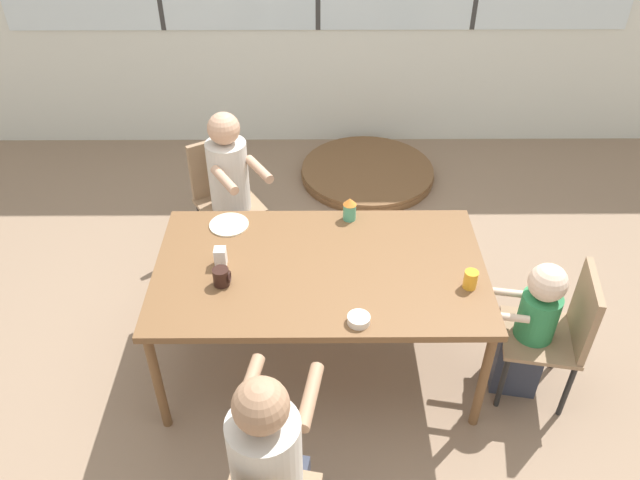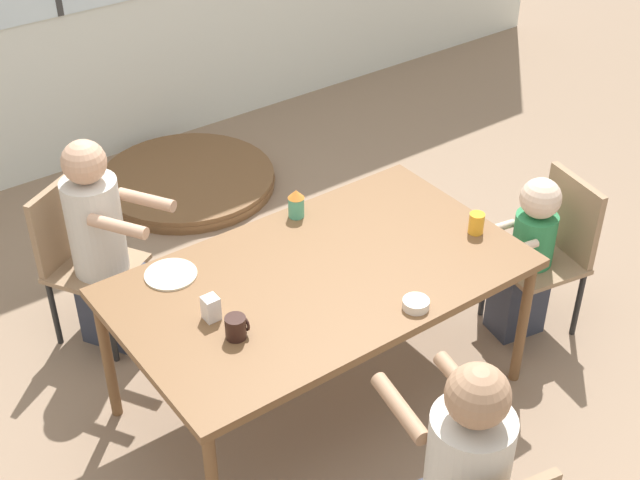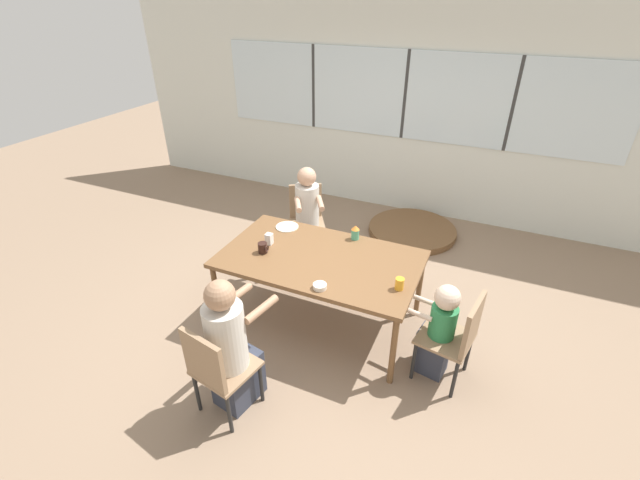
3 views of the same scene
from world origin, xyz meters
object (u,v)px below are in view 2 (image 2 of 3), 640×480
(chair_for_toddler, at_px, (554,242))
(sippy_cup, at_px, (296,203))
(folded_table_stack, at_px, (188,180))
(milk_carton_small, at_px, (211,308))
(coffee_mug, at_px, (236,327))
(bowl_white_shallow, at_px, (416,304))
(person_toddler, at_px, (527,260))
(person_man_blue_shirt, at_px, (104,252))
(juice_glass, at_px, (476,223))
(chair_for_man_blue_shirt, at_px, (78,250))

(chair_for_toddler, height_order, sippy_cup, sippy_cup)
(folded_table_stack, bearing_deg, sippy_cup, -98.62)
(sippy_cup, xyz_separation_m, milk_carton_small, (-0.71, -0.41, -0.02))
(folded_table_stack, bearing_deg, milk_carton_small, -115.12)
(coffee_mug, height_order, bowl_white_shallow, coffee_mug)
(sippy_cup, distance_m, folded_table_stack, 1.80)
(bowl_white_shallow, bearing_deg, coffee_mug, 157.82)
(chair_for_toddler, relative_size, bowl_white_shallow, 7.52)
(chair_for_toddler, bearing_deg, coffee_mug, 97.20)
(sippy_cup, bearing_deg, person_toddler, -33.77)
(person_man_blue_shirt, bearing_deg, person_toddler, 114.35)
(sippy_cup, height_order, milk_carton_small, sippy_cup)
(coffee_mug, distance_m, milk_carton_small, 0.16)
(milk_carton_small, bearing_deg, coffee_mug, -81.16)
(person_toddler, xyz_separation_m, juice_glass, (-0.36, 0.04, 0.35))
(chair_for_toddler, relative_size, milk_carton_small, 7.86)
(person_man_blue_shirt, bearing_deg, coffee_mug, 63.15)
(chair_for_toddler, xyz_separation_m, folded_table_stack, (-0.86, 2.28, -0.45))
(sippy_cup, height_order, bowl_white_shallow, sippy_cup)
(person_man_blue_shirt, xyz_separation_m, coffee_mug, (0.08, -1.11, 0.25))
(person_man_blue_shirt, distance_m, sippy_cup, 0.98)
(person_man_blue_shirt, height_order, bowl_white_shallow, person_man_blue_shirt)
(sippy_cup, height_order, folded_table_stack, sippy_cup)
(person_man_blue_shirt, relative_size, coffee_mug, 11.59)
(coffee_mug, xyz_separation_m, bowl_white_shallow, (0.69, -0.28, -0.03))
(chair_for_toddler, height_order, juice_glass, chair_for_toddler)
(folded_table_stack, bearing_deg, coffee_mug, -113.01)
(chair_for_toddler, xyz_separation_m, person_toddler, (-0.15, 0.03, -0.06))
(person_toddler, relative_size, bowl_white_shallow, 8.01)
(person_man_blue_shirt, height_order, folded_table_stack, person_man_blue_shirt)
(chair_for_man_blue_shirt, xyz_separation_m, milk_carton_small, (0.14, -1.10, 0.29))
(person_man_blue_shirt, distance_m, coffee_mug, 1.14)
(juice_glass, xyz_separation_m, milk_carton_small, (-1.30, 0.18, 0.00))
(chair_for_toddler, bearing_deg, folded_table_stack, 30.92)
(chair_for_toddler, bearing_deg, chair_for_man_blue_shirt, 65.69)
(juice_glass, bearing_deg, folded_table_stack, 98.93)
(sippy_cup, bearing_deg, chair_for_man_blue_shirt, 141.22)
(chair_for_toddler, relative_size, folded_table_stack, 0.74)
(bowl_white_shallow, bearing_deg, folded_table_stack, 84.51)
(person_toddler, relative_size, milk_carton_small, 8.36)
(chair_for_man_blue_shirt, xyz_separation_m, person_toddler, (1.80, -1.32, -0.06))
(chair_for_man_blue_shirt, height_order, person_toddler, person_toddler)
(person_man_blue_shirt, relative_size, sippy_cup, 7.83)
(person_man_blue_shirt, distance_m, milk_carton_small, 0.99)
(sippy_cup, bearing_deg, chair_for_toddler, -31.00)
(coffee_mug, distance_m, sippy_cup, 0.89)
(sippy_cup, bearing_deg, person_man_blue_shirt, 144.59)
(chair_for_man_blue_shirt, relative_size, sippy_cup, 5.82)
(coffee_mug, bearing_deg, bowl_white_shallow, -22.18)
(person_toddler, xyz_separation_m, sippy_cup, (-0.95, 0.64, 0.37))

